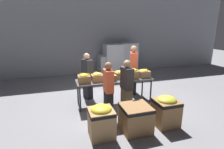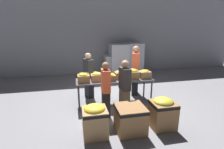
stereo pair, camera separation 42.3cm
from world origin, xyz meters
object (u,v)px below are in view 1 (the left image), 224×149
(banana_box_4, at_px, (132,73))
(banana_box_3, at_px, (120,74))
(pallet_stack_0, at_px, (107,66))
(sorting_table, at_px, (115,81))
(donation_bin_0, at_px, (101,120))
(pallet_stack_1, at_px, (113,60))
(volunteer_0, at_px, (87,76))
(banana_box_2, at_px, (110,77))
(volunteer_3, at_px, (108,90))
(banana_box_5, at_px, (144,73))
(volunteer_1, at_px, (133,70))
(banana_box_0, at_px, (84,78))
(banana_box_1, at_px, (97,77))
(volunteer_2, at_px, (127,88))
(donation_bin_1, at_px, (136,117))
(pallet_stack_2, at_px, (127,59))
(donation_bin_2, at_px, (166,110))

(banana_box_4, bearing_deg, banana_box_3, 163.70)
(pallet_stack_0, bearing_deg, sorting_table, -101.52)
(donation_bin_0, xyz_separation_m, pallet_stack_1, (1.78, 4.84, 0.38))
(banana_box_3, bearing_deg, banana_box_4, -16.30)
(banana_box_3, bearing_deg, volunteer_0, 146.29)
(banana_box_2, bearing_deg, volunteer_3, -109.71)
(sorting_table, distance_m, pallet_stack_0, 3.43)
(banana_box_4, distance_m, banana_box_5, 0.41)
(volunteer_0, relative_size, volunteer_1, 0.88)
(banana_box_2, relative_size, banana_box_3, 1.00)
(banana_box_0, xyz_separation_m, banana_box_2, (0.78, -0.02, -0.03))
(banana_box_2, distance_m, banana_box_5, 1.14)
(sorting_table, distance_m, banana_box_1, 0.60)
(banana_box_3, distance_m, volunteer_2, 0.82)
(banana_box_0, relative_size, donation_bin_1, 0.53)
(banana_box_1, height_order, donation_bin_1, banana_box_1)
(donation_bin_0, distance_m, pallet_stack_1, 5.17)
(volunteer_0, bearing_deg, volunteer_3, -8.66)
(donation_bin_0, bearing_deg, volunteer_2, 43.06)
(volunteer_1, height_order, volunteer_3, volunteer_1)
(banana_box_1, xyz_separation_m, donation_bin_0, (-0.26, -1.56, -0.54))
(banana_box_2, xyz_separation_m, volunteer_1, (1.07, 0.69, -0.04))
(volunteer_1, bearing_deg, sorting_table, -34.95)
(banana_box_0, height_order, pallet_stack_2, pallet_stack_2)
(banana_box_1, bearing_deg, banana_box_0, -179.54)
(banana_box_5, distance_m, pallet_stack_0, 3.43)
(banana_box_4, distance_m, pallet_stack_0, 3.43)
(sorting_table, bearing_deg, banana_box_1, -175.09)
(pallet_stack_1, relative_size, pallet_stack_2, 0.98)
(volunteer_0, relative_size, donation_bin_2, 2.03)
(sorting_table, distance_m, banana_box_0, 0.97)
(banana_box_2, bearing_deg, pallet_stack_2, 60.61)
(volunteer_3, distance_m, pallet_stack_1, 4.21)
(pallet_stack_1, bearing_deg, pallet_stack_2, 6.02)
(banana_box_4, distance_m, donation_bin_0, 2.16)
(volunteer_1, relative_size, pallet_stack_2, 1.09)
(volunteer_2, height_order, pallet_stack_1, pallet_stack_1)
(volunteer_3, xyz_separation_m, pallet_stack_2, (2.15, 4.06, 0.04))
(donation_bin_0, distance_m, donation_bin_1, 0.83)
(volunteer_0, bearing_deg, pallet_stack_2, 115.11)
(volunteer_3, distance_m, donation_bin_0, 1.01)
(donation_bin_0, bearing_deg, donation_bin_1, 0.00)
(volunteer_0, xyz_separation_m, volunteer_1, (1.65, -0.06, 0.10))
(pallet_stack_2, bearing_deg, banana_box_5, -102.79)
(banana_box_4, relative_size, pallet_stack_0, 0.34)
(volunteer_3, height_order, pallet_stack_0, volunteer_3)
(banana_box_1, xyz_separation_m, volunteer_3, (0.15, -0.70, -0.19))
(banana_box_2, distance_m, volunteer_0, 0.96)
(pallet_stack_2, bearing_deg, banana_box_4, -109.16)
(sorting_table, distance_m, volunteer_2, 0.75)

